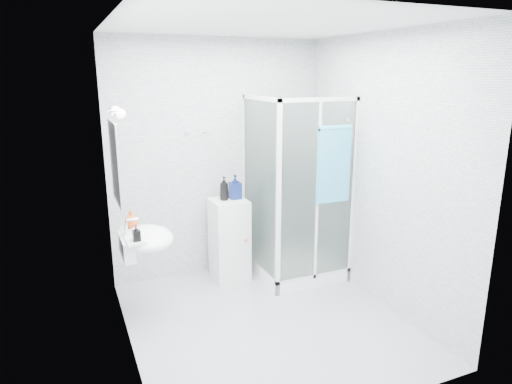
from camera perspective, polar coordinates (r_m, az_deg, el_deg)
name	(u,v)px	position (r m, az deg, el deg)	size (l,w,h in m)	color
room	(267,185)	(3.89, 1.35, 0.87)	(2.40, 2.60, 2.60)	silver
shower_enclosure	(293,239)	(5.09, 4.59, -5.89)	(0.90, 0.95, 2.00)	white
wall_basin	(144,240)	(4.18, -13.78, -5.79)	(0.46, 0.56, 0.35)	white
mirror	(115,163)	(3.97, -17.22, 3.45)	(0.02, 0.60, 0.70)	white
vanity_lights	(117,112)	(3.92, -16.96, 9.54)	(0.10, 0.40, 0.08)	silver
wall_hooks	(196,132)	(4.91, -7.46, 7.42)	(0.23, 0.06, 0.03)	silver
storage_cabinet	(229,240)	(5.05, -3.34, -5.96)	(0.38, 0.40, 0.91)	silver
hand_towel	(334,163)	(4.62, 9.70, 3.65)	(0.36, 0.05, 0.78)	#349BC5
shampoo_bottle_a	(224,188)	(4.87, -4.01, 0.46)	(0.10, 0.10, 0.26)	black
shampoo_bottle_b	(235,187)	(4.92, -2.62, 0.66)	(0.12, 0.12, 0.27)	#0D1B51
soap_dispenser_orange	(131,219)	(4.29, -15.35, -3.29)	(0.13, 0.13, 0.17)	#B94B15
soap_dispenser_black	(136,233)	(3.95, -14.73, -5.00)	(0.06, 0.06, 0.14)	black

